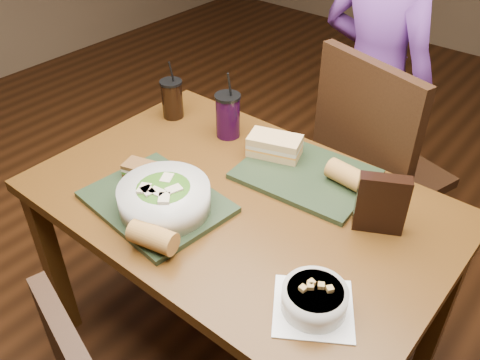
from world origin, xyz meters
name	(u,v)px	position (x,y,z in m)	size (l,w,h in m)	color
ground	(240,343)	(0.00, 0.00, 0.00)	(6.00, 6.00, 0.00)	#381C0B
dining_table	(240,220)	(0.00, 0.00, 0.66)	(1.30, 0.85, 0.75)	#4E2E0F
chair_far	(370,165)	(0.14, 0.64, 0.59)	(0.57, 0.58, 1.06)	black
diner	(373,82)	(-0.05, 0.98, 0.76)	(0.56, 0.37, 1.53)	#5A2B77
tray_near	(156,202)	(-0.18, -0.19, 0.76)	(0.42, 0.32, 0.02)	black
tray_far	(306,174)	(0.10, 0.23, 0.76)	(0.42, 0.32, 0.02)	black
salad_bowl	(164,197)	(-0.13, -0.20, 0.81)	(0.27, 0.27, 0.09)	silver
soup_bowl	(314,299)	(0.41, -0.22, 0.79)	(0.27, 0.27, 0.08)	white
sandwich_near	(140,170)	(-0.31, -0.13, 0.79)	(0.11, 0.09, 0.05)	#593819
sandwich_far	(275,146)	(-0.05, 0.24, 0.80)	(0.20, 0.15, 0.07)	tan
baguette_near	(153,237)	(-0.03, -0.33, 0.80)	(0.07, 0.07, 0.13)	#AD7533
baguette_far	(348,176)	(0.23, 0.25, 0.80)	(0.07, 0.07, 0.13)	#AD7533
cup_cola	(172,99)	(-0.53, 0.23, 0.83)	(0.09, 0.09, 0.23)	black
cup_berry	(228,115)	(-0.27, 0.26, 0.83)	(0.09, 0.09, 0.25)	black
chip_bag	(381,204)	(0.40, 0.14, 0.84)	(0.14, 0.04, 0.18)	black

